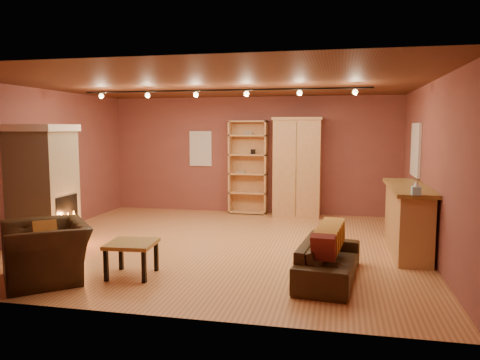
% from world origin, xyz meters
% --- Properties ---
extents(floor, '(7.00, 7.00, 0.00)m').
position_xyz_m(floor, '(0.00, 0.00, 0.00)').
color(floor, '#AF6D3E').
rests_on(floor, ground).
extents(ceiling, '(7.00, 7.00, 0.00)m').
position_xyz_m(ceiling, '(0.00, 0.00, 2.80)').
color(ceiling, '#59301C').
rests_on(ceiling, back_wall).
extents(back_wall, '(7.00, 0.02, 2.80)m').
position_xyz_m(back_wall, '(0.00, 3.25, 1.40)').
color(back_wall, brown).
rests_on(back_wall, floor).
extents(left_wall, '(0.02, 6.50, 2.80)m').
position_xyz_m(left_wall, '(-3.50, 0.00, 1.40)').
color(left_wall, brown).
rests_on(left_wall, floor).
extents(right_wall, '(0.02, 6.50, 2.80)m').
position_xyz_m(right_wall, '(3.50, 0.00, 1.40)').
color(right_wall, brown).
rests_on(right_wall, floor).
extents(fireplace, '(1.01, 0.98, 2.12)m').
position_xyz_m(fireplace, '(-3.04, -0.60, 1.06)').
color(fireplace, '#C5B288').
rests_on(fireplace, floor).
extents(back_window, '(0.56, 0.04, 0.86)m').
position_xyz_m(back_window, '(-1.30, 3.23, 1.55)').
color(back_window, silver).
rests_on(back_window, back_wall).
extents(bookcase, '(0.91, 0.36, 2.23)m').
position_xyz_m(bookcase, '(-0.07, 3.13, 1.14)').
color(bookcase, tan).
rests_on(bookcase, floor).
extents(armoire, '(1.13, 0.64, 2.30)m').
position_xyz_m(armoire, '(1.11, 2.96, 1.15)').
color(armoire, tan).
rests_on(armoire, floor).
extents(bar_counter, '(0.62, 2.32, 1.11)m').
position_xyz_m(bar_counter, '(3.20, 0.22, 0.56)').
color(bar_counter, tan).
rests_on(bar_counter, floor).
extents(tissue_box, '(0.13, 0.13, 0.23)m').
position_xyz_m(tissue_box, '(3.15, -0.92, 1.20)').
color(tissue_box, '#91CFE8').
rests_on(tissue_box, bar_counter).
extents(right_window, '(0.05, 0.90, 1.00)m').
position_xyz_m(right_window, '(3.47, 1.40, 1.65)').
color(right_window, silver).
rests_on(right_window, right_wall).
extents(loveseat, '(0.72, 1.84, 0.75)m').
position_xyz_m(loveseat, '(1.96, -1.56, 0.37)').
color(loveseat, black).
rests_on(loveseat, floor).
extents(armchair, '(1.37, 1.41, 1.05)m').
position_xyz_m(armchair, '(-1.80, -2.38, 0.52)').
color(armchair, black).
rests_on(armchair, floor).
extents(coffee_table, '(0.68, 0.68, 0.48)m').
position_xyz_m(coffee_table, '(-0.73, -1.99, 0.41)').
color(coffee_table, olive).
rests_on(coffee_table, floor).
extents(track_rail, '(5.20, 0.09, 0.13)m').
position_xyz_m(track_rail, '(0.00, 0.20, 2.69)').
color(track_rail, black).
rests_on(track_rail, ceiling).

